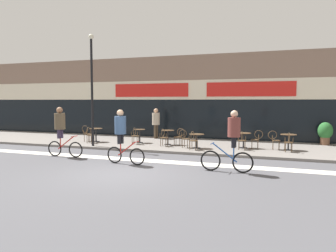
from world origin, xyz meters
The scene contains 27 objects.
ground_plane centered at (0.00, 0.00, 0.00)m, with size 120.00×120.00×0.00m, color #4C4C51.
sidewalk_slab centered at (0.00, 7.25, 0.06)m, with size 40.00×5.50×0.12m, color slate.
storefront_facade centered at (0.00, 11.96, 2.62)m, with size 40.00×4.06×5.26m.
bike_lane_stripe centered at (0.00, 2.58, 0.00)m, with size 36.00×0.70×0.01m, color silver.
bistro_table_0 centered at (-4.95, 6.34, 0.67)m, with size 0.74×0.74×0.77m.
bistro_table_1 centered at (-2.45, 6.81, 0.65)m, with size 0.63×0.63×0.75m.
bistro_table_2 centered at (-0.71, 6.59, 0.67)m, with size 0.68×0.68×0.78m.
bistro_table_3 centered at (1.06, 5.87, 0.62)m, with size 0.74×0.74×0.70m.
bistro_table_4 centered at (3.22, 6.72, 0.66)m, with size 0.73×0.73×0.75m.
bistro_table_5 centered at (5.30, 6.72, 0.66)m, with size 0.73×0.73×0.75m.
cafe_chair_0_near centered at (-4.95, 5.72, 0.64)m, with size 0.42×0.58×0.90m.
cafe_chair_0_side centered at (-5.58, 6.34, 0.64)m, with size 0.58×0.41×0.90m.
cafe_chair_1_near centered at (-2.44, 6.19, 0.64)m, with size 0.45×0.60×0.90m.
cafe_chair_2_near centered at (-0.71, 5.96, 0.64)m, with size 0.40×0.57×0.90m.
cafe_chair_2_side centered at (-0.08, 6.59, 0.64)m, with size 0.58×0.41×0.90m.
cafe_chair_3_near centered at (1.05, 5.24, 0.64)m, with size 0.43×0.59×0.90m.
cafe_chair_3_side centered at (0.44, 5.88, 0.64)m, with size 0.59×0.44×0.90m.
cafe_chair_4_near centered at (3.22, 6.09, 0.64)m, with size 0.43×0.59×0.90m.
cafe_chair_4_side centered at (3.84, 6.72, 0.64)m, with size 0.59×0.44×0.90m.
cafe_chair_5_near centered at (5.30, 6.10, 0.64)m, with size 0.44×0.59×0.90m.
cafe_chair_5_side centered at (4.67, 6.72, 0.64)m, with size 0.59×0.42×0.90m.
planter_pot centered at (7.13, 9.36, 0.78)m, with size 0.75×0.75×1.20m.
lamp_post centered at (-4.21, 4.87, 3.37)m, with size 0.26×0.26×5.69m.
cyclist_0 centered at (-0.82, 1.62, 1.25)m, with size 1.67×0.54×2.11m.
cyclist_1 centered at (-4.07, 2.17, 1.29)m, with size 1.73×0.52×2.18m.
cyclist_2 centered at (3.44, 1.57, 1.20)m, with size 1.83×0.48×2.13m.
pedestrian_near_end centered at (-2.39, 9.09, 1.22)m, with size 0.56×0.56×1.85m.
Camera 1 is at (5.16, -9.61, 2.47)m, focal length 35.00 mm.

